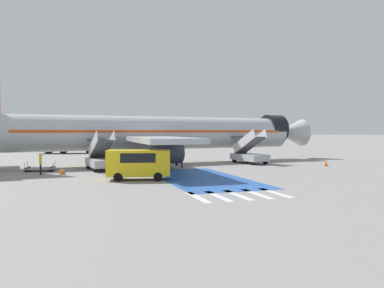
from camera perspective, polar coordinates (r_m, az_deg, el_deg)
The scene contains 20 objects.
ground_plane at distance 42.96m, azimuth -5.67°, elevation -2.90°, with size 600.00×600.00×0.00m, color gray.
apron_leadline_yellow at distance 42.45m, azimuth -4.96°, elevation -2.95°, with size 0.20×77.17×0.01m, color gold.
apron_stand_patch_blue at distance 29.00m, azimuth 1.42°, elevation -5.21°, with size 6.18×13.87×0.01m, color #2856A8.
apron_walkway_bar_0 at distance 20.68m, azimuth 0.87°, elevation -8.11°, with size 0.44×3.60×0.01m, color silver.
apron_walkway_bar_1 at distance 21.10m, azimuth 3.98°, elevation -7.92°, with size 0.44×3.60×0.01m, color silver.
apron_walkway_bar_2 at distance 21.57m, azimuth 6.97°, elevation -7.71°, with size 0.44×3.60×0.01m, color silver.
apron_walkway_bar_3 at distance 22.10m, azimuth 9.81°, elevation -7.49°, with size 0.44×3.60×0.01m, color silver.
apron_walkway_bar_4 at distance 22.68m, azimuth 12.51°, elevation -7.26°, with size 0.44×3.60×0.01m, color silver.
airliner at distance 42.08m, azimuth -5.78°, elevation 1.65°, with size 42.87×31.15×10.38m.
boarding_stairs_forward at distance 42.68m, azimuth 8.70°, elevation -1.63°, with size 2.80×5.43×3.87m.
boarding_stairs_aft at distance 36.07m, azimuth -13.65°, elevation -2.35°, with size 2.80×5.43×3.70m.
fuel_tanker at distance 64.67m, azimuth -18.30°, elevation 0.14°, with size 9.20×3.60×3.38m.
service_van_1 at distance 28.12m, azimuth -8.13°, elevation -2.74°, with size 4.91×2.85×2.23m.
baggage_cart at distance 36.65m, azimuth -22.14°, elevation -3.46°, with size 2.72×1.71×0.87m.
ground_crew_0 at distance 35.86m, azimuth -6.92°, elevation -2.37°, with size 0.48×0.37×1.62m.
ground_crew_1 at distance 33.58m, azimuth -22.09°, elevation -2.61°, with size 0.26×0.45×1.78m.
ground_crew_2 at distance 36.88m, azimuth -1.55°, elevation -2.03°, with size 0.39×0.49×1.83m.
ground_crew_3 at distance 39.43m, azimuth -2.36°, elevation -1.75°, with size 0.49×0.43×1.86m.
traffic_cone_0 at distance 41.28m, azimuth 19.69°, elevation -2.78°, with size 0.53×0.53×0.59m.
traffic_cone_1 at distance 33.25m, azimuth -19.19°, elevation -3.87°, with size 0.56×0.56×0.63m.
Camera 1 is at (-9.24, -41.80, 3.61)m, focal length 35.00 mm.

